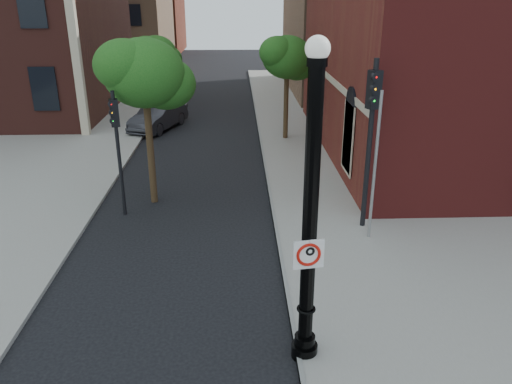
{
  "coord_description": "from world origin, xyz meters",
  "views": [
    {
      "loc": [
        0.87,
        -8.62,
        6.97
      ],
      "look_at": [
        1.28,
        2.0,
        2.73
      ],
      "focal_mm": 35.0,
      "sensor_mm": 36.0,
      "label": 1
    }
  ],
  "objects_px": {
    "parked_car": "(158,116)",
    "traffic_signal_right": "(371,119)",
    "traffic_signal_left": "(116,134)",
    "no_parking_sign": "(309,254)",
    "lamppost": "(310,228)"
  },
  "relations": [
    {
      "from": "parked_car",
      "to": "traffic_signal_right",
      "type": "bearing_deg",
      "value": -37.41
    },
    {
      "from": "traffic_signal_left",
      "to": "no_parking_sign",
      "type": "bearing_deg",
      "value": -71.37
    },
    {
      "from": "no_parking_sign",
      "to": "traffic_signal_right",
      "type": "height_order",
      "value": "traffic_signal_right"
    },
    {
      "from": "no_parking_sign",
      "to": "parked_car",
      "type": "distance_m",
      "value": 19.77
    },
    {
      "from": "no_parking_sign",
      "to": "lamppost",
      "type": "bearing_deg",
      "value": 74.46
    },
    {
      "from": "no_parking_sign",
      "to": "parked_car",
      "type": "xyz_separation_m",
      "value": [
        -5.58,
        18.88,
        -1.75
      ]
    },
    {
      "from": "no_parking_sign",
      "to": "traffic_signal_left",
      "type": "xyz_separation_m",
      "value": [
        -5.14,
        7.48,
        0.35
      ]
    },
    {
      "from": "no_parking_sign",
      "to": "traffic_signal_right",
      "type": "xyz_separation_m",
      "value": [
        2.63,
        6.05,
        1.09
      ]
    },
    {
      "from": "lamppost",
      "to": "no_parking_sign",
      "type": "bearing_deg",
      "value": -97.47
    },
    {
      "from": "parked_car",
      "to": "traffic_signal_right",
      "type": "xyz_separation_m",
      "value": [
        8.21,
        -12.83,
        2.84
      ]
    },
    {
      "from": "traffic_signal_right",
      "to": "parked_car",
      "type": "bearing_deg",
      "value": 101.94
    },
    {
      "from": "traffic_signal_left",
      "to": "traffic_signal_right",
      "type": "relative_size",
      "value": 0.79
    },
    {
      "from": "traffic_signal_right",
      "to": "traffic_signal_left",
      "type": "bearing_deg",
      "value": 148.92
    },
    {
      "from": "no_parking_sign",
      "to": "parked_car",
      "type": "relative_size",
      "value": 0.14
    },
    {
      "from": "traffic_signal_right",
      "to": "lamppost",
      "type": "bearing_deg",
      "value": -134.6
    }
  ]
}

